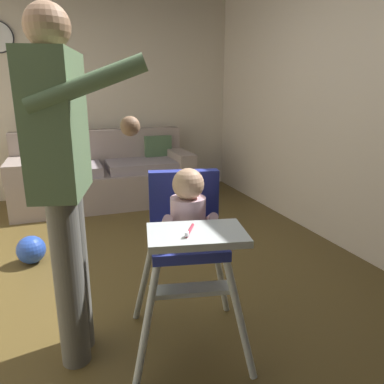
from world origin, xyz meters
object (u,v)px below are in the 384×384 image
object	(u,v)px
adult_standing	(64,176)
toy_ball	(31,250)
couch	(104,176)
high_chair	(188,227)

from	to	relation	value
adult_standing	toy_ball	bearing A→B (deg)	117.73
couch	toy_ball	xyz separation A→B (m)	(-0.75, -1.46, -0.22)
couch	toy_ball	bearing A→B (deg)	-27.18
couch	adult_standing	xyz separation A→B (m)	(-0.45, -2.65, 0.61)
adult_standing	toy_ball	world-z (taller)	adult_standing
toy_ball	high_chair	bearing A→B (deg)	-57.42
adult_standing	toy_ball	size ratio (longest dim) A/B	7.52
high_chair	adult_standing	xyz separation A→B (m)	(-0.55, 0.14, 0.27)
couch	adult_standing	world-z (taller)	adult_standing
couch	high_chair	distance (m)	2.81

